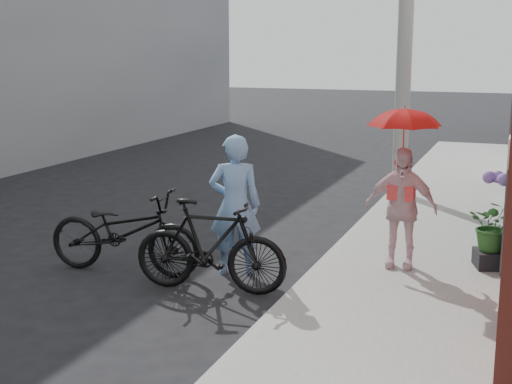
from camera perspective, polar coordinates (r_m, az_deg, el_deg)
The scene contains 11 objects.
ground at distance 8.54m, azimuth -3.15°, elevation -8.00°, with size 80.00×80.00×0.00m, color black.
sidewalk at distance 9.82m, azimuth 13.08°, elevation -5.29°, with size 2.20×24.00×0.12m, color gray.
curb at distance 10.03m, azimuth 6.49°, elevation -4.70°, with size 0.12×24.00×0.12m, color #9E9E99.
utility_pole at distance 13.53m, azimuth 11.92°, elevation 14.05°, with size 0.28×0.28×7.00m, color #9E9E99.
officer at distance 8.98m, azimuth -1.69°, elevation -1.05°, with size 0.65×0.43×1.79m, color #729BCB.
bike_left at distance 9.24m, azimuth -10.49°, elevation -3.14°, with size 0.72×2.07×1.09m, color black.
bike_right at distance 8.41m, azimuth -3.68°, elevation -4.33°, with size 0.52×1.85×1.11m, color black.
kimono_woman at distance 9.07m, azimuth 11.50°, elevation -1.25°, with size 0.89×0.37×1.53m, color beige.
parasol at distance 8.89m, azimuth 11.79°, elevation 5.96°, with size 0.87×0.87×0.76m, color red.
planter at distance 9.50m, azimuth 18.34°, elevation -5.11°, with size 0.41×0.41×0.21m, color black.
potted_plant at distance 9.39m, azimuth 18.51°, elevation -2.54°, with size 0.60×0.52×0.66m, color #275823.
Camera 1 is at (3.31, -7.33, 2.86)m, focal length 50.00 mm.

